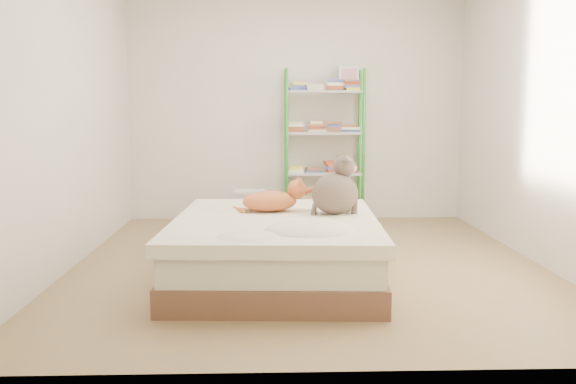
{
  "coord_description": "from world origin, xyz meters",
  "views": [
    {
      "loc": [
        -0.32,
        -4.91,
        1.27
      ],
      "look_at": [
        -0.17,
        -0.18,
        0.62
      ],
      "focal_mm": 38.0,
      "sensor_mm": 36.0,
      "label": 1
    }
  ],
  "objects_px": {
    "cardboard_box": "(289,216)",
    "white_bin": "(250,208)",
    "grey_cat": "(335,185)",
    "shelf_unit": "(324,142)",
    "bed": "(276,249)",
    "orange_cat": "(270,199)"
  },
  "relations": [
    {
      "from": "cardboard_box",
      "to": "white_bin",
      "type": "height_order",
      "value": "cardboard_box"
    },
    {
      "from": "white_bin",
      "to": "grey_cat",
      "type": "bearing_deg",
      "value": -70.5
    },
    {
      "from": "shelf_unit",
      "to": "white_bin",
      "type": "relative_size",
      "value": 4.53
    },
    {
      "from": "shelf_unit",
      "to": "white_bin",
      "type": "bearing_deg",
      "value": -165.46
    },
    {
      "from": "grey_cat",
      "to": "bed",
      "type": "bearing_deg",
      "value": 84.27
    },
    {
      "from": "bed",
      "to": "cardboard_box",
      "type": "xyz_separation_m",
      "value": [
        0.15,
        1.59,
        -0.04
      ]
    },
    {
      "from": "shelf_unit",
      "to": "white_bin",
      "type": "height_order",
      "value": "shelf_unit"
    },
    {
      "from": "shelf_unit",
      "to": "bed",
      "type": "bearing_deg",
      "value": -103.6
    },
    {
      "from": "grey_cat",
      "to": "white_bin",
      "type": "distance_m",
      "value": 2.19
    },
    {
      "from": "bed",
      "to": "white_bin",
      "type": "height_order",
      "value": "bed"
    },
    {
      "from": "orange_cat",
      "to": "white_bin",
      "type": "bearing_deg",
      "value": 87.86
    },
    {
      "from": "cardboard_box",
      "to": "white_bin",
      "type": "xyz_separation_m",
      "value": [
        -0.41,
        0.55,
        0.0
      ]
    },
    {
      "from": "orange_cat",
      "to": "grey_cat",
      "type": "relative_size",
      "value": 1.12
    },
    {
      "from": "grey_cat",
      "to": "orange_cat",
      "type": "bearing_deg",
      "value": 52.55
    },
    {
      "from": "orange_cat",
      "to": "shelf_unit",
      "type": "bearing_deg",
      "value": 64.96
    },
    {
      "from": "grey_cat",
      "to": "shelf_unit",
      "type": "distance_m",
      "value": 2.23
    },
    {
      "from": "bed",
      "to": "orange_cat",
      "type": "relative_size",
      "value": 3.79
    },
    {
      "from": "grey_cat",
      "to": "cardboard_box",
      "type": "height_order",
      "value": "grey_cat"
    },
    {
      "from": "orange_cat",
      "to": "white_bin",
      "type": "height_order",
      "value": "orange_cat"
    },
    {
      "from": "orange_cat",
      "to": "cardboard_box",
      "type": "height_order",
      "value": "orange_cat"
    },
    {
      "from": "bed",
      "to": "grey_cat",
      "type": "bearing_deg",
      "value": 19.88
    },
    {
      "from": "grey_cat",
      "to": "cardboard_box",
      "type": "relative_size",
      "value": 0.62
    }
  ]
}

